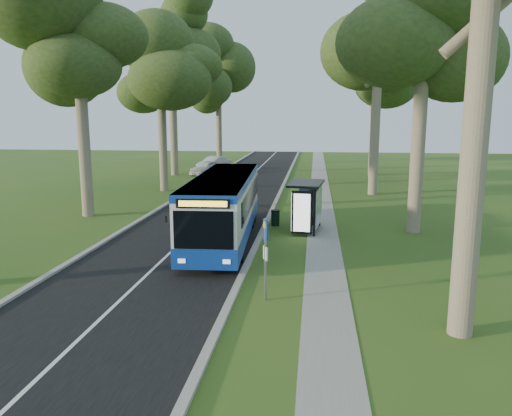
{
  "coord_description": "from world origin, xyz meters",
  "views": [
    {
      "loc": [
        2.53,
        -19.11,
        5.8
      ],
      "look_at": [
        -0.09,
        3.1,
        1.6
      ],
      "focal_mm": 35.0,
      "sensor_mm": 36.0,
      "label": 1
    }
  ],
  "objects": [
    {
      "name": "centre_line",
      "position": [
        -3.5,
        10.0,
        0.02
      ],
      "size": [
        0.12,
        100.0,
        0.0
      ],
      "primitive_type": "cube",
      "color": "white",
      "rests_on": "road"
    },
    {
      "name": "tree_west_d",
      "position": [
        -11.0,
        28.0,
        13.12
      ],
      "size": [
        5.2,
        5.2,
        17.75
      ],
      "color": "#7A6B56",
      "rests_on": "ground"
    },
    {
      "name": "litter_bin",
      "position": [
        0.52,
        6.68,
        0.42
      ],
      "size": [
        0.48,
        0.48,
        0.83
      ],
      "rotation": [
        0.0,
        0.0,
        -0.03
      ],
      "color": "black",
      "rests_on": "ground"
    },
    {
      "name": "road",
      "position": [
        -3.5,
        10.0,
        0.01
      ],
      "size": [
        7.0,
        100.0,
        0.02
      ],
      "primitive_type": "cube",
      "color": "black",
      "rests_on": "ground"
    },
    {
      "name": "tree_east_d",
      "position": [
        8.0,
        30.0,
        10.23
      ],
      "size": [
        5.2,
        5.2,
        13.8
      ],
      "color": "#7A6B56",
      "rests_on": "ground"
    },
    {
      "name": "bus_stop_sign",
      "position": [
        1.06,
        -4.15,
        1.65
      ],
      "size": [
        0.19,
        0.35,
        2.65
      ],
      "rotation": [
        0.0,
        0.0,
        0.44
      ],
      "color": "gray",
      "rests_on": "ground"
    },
    {
      "name": "car_white",
      "position": [
        -7.95,
        28.53,
        0.69
      ],
      "size": [
        3.12,
        4.37,
        1.38
      ],
      "primitive_type": "imported",
      "rotation": [
        0.0,
        0.0,
        -0.41
      ],
      "color": "silver",
      "rests_on": "ground"
    },
    {
      "name": "kerb_east",
      "position": [
        0.0,
        10.0,
        0.06
      ],
      "size": [
        0.25,
        100.0,
        0.12
      ],
      "primitive_type": "cube",
      "color": "#9E9B93",
      "rests_on": "ground"
    },
    {
      "name": "kerb_west",
      "position": [
        -7.0,
        10.0,
        0.06
      ],
      "size": [
        0.25,
        100.0,
        0.12
      ],
      "primitive_type": "cube",
      "color": "#9E9B93",
      "rests_on": "ground"
    },
    {
      "name": "car_silver",
      "position": [
        -8.06,
        32.46,
        0.72
      ],
      "size": [
        3.17,
        4.61,
        1.44
      ],
      "primitive_type": "imported",
      "rotation": [
        0.0,
        0.0,
        -0.42
      ],
      "color": "#B2B5BA",
      "rests_on": "ground"
    },
    {
      "name": "bus_shelter",
      "position": [
        2.27,
        5.33,
        1.74
      ],
      "size": [
        1.88,
        3.04,
        2.47
      ],
      "rotation": [
        0.0,
        0.0,
        -0.12
      ],
      "color": "black",
      "rests_on": "ground"
    },
    {
      "name": "tree_east_b",
      "position": [
        7.5,
        6.0,
        10.94
      ],
      "size": [
        5.2,
        5.2,
        14.76
      ],
      "color": "#7A6B56",
      "rests_on": "ground"
    },
    {
      "name": "tree_east_c",
      "position": [
        6.8,
        18.0,
        11.21
      ],
      "size": [
        5.2,
        5.2,
        15.14
      ],
      "color": "#7A6B56",
      "rests_on": "ground"
    },
    {
      "name": "tree_west_e",
      "position": [
        -8.5,
        38.0,
        10.13
      ],
      "size": [
        5.2,
        5.2,
        13.66
      ],
      "color": "#7A6B56",
      "rests_on": "ground"
    },
    {
      "name": "ground",
      "position": [
        0.0,
        0.0,
        0.0
      ],
      "size": [
        120.0,
        120.0,
        0.0
      ],
      "primitive_type": "plane",
      "color": "#2D531A",
      "rests_on": "ground"
    },
    {
      "name": "footpath",
      "position": [
        3.0,
        10.0,
        0.01
      ],
      "size": [
        1.5,
        100.0,
        0.02
      ],
      "primitive_type": "cube",
      "color": "gray",
      "rests_on": "ground"
    },
    {
      "name": "bus",
      "position": [
        -1.61,
        3.31,
        1.57
      ],
      "size": [
        3.0,
        11.56,
        3.04
      ],
      "rotation": [
        0.0,
        0.0,
        0.05
      ],
      "color": "white",
      "rests_on": "ground"
    },
    {
      "name": "tree_west_c",
      "position": [
        -9.0,
        18.0,
        9.55
      ],
      "size": [
        5.2,
        5.2,
        12.86
      ],
      "color": "#7A6B56",
      "rests_on": "ground"
    },
    {
      "name": "tree_west_b",
      "position": [
        -10.5,
        8.0,
        10.96
      ],
      "size": [
        5.2,
        5.2,
        14.79
      ],
      "color": "#7A6B56",
      "rests_on": "ground"
    }
  ]
}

